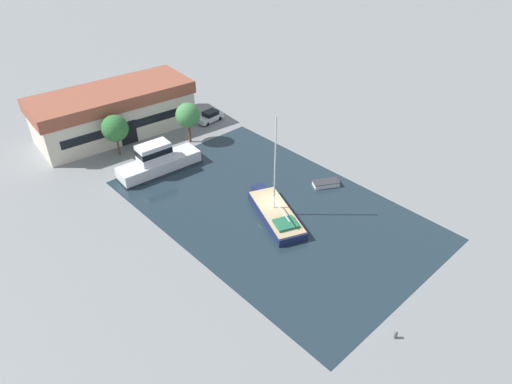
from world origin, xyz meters
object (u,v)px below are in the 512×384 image
Objects in this scene: warehouse_building at (114,111)px; small_dinghy at (326,183)px; sailboat_moored at (276,213)px; motor_cruiser at (158,161)px; parked_car at (210,116)px; quay_tree_near_building at (115,128)px; quay_tree_by_water at (188,115)px.

small_dinghy is at bearing -63.33° from warehouse_building.
sailboat_moored is 17.87m from motor_cruiser.
parked_car reaches higher than small_dinghy.
quay_tree_by_water reaches higher than quay_tree_near_building.
sailboat_moored reaches higher than parked_car.
motor_cruiser is at bearing 125.82° from sailboat_moored.
warehouse_building reaches higher than quay_tree_near_building.
motor_cruiser is (1.56, -7.41, -2.51)m from quay_tree_near_building.
quay_tree_near_building is at bearing -118.35° from small_dinghy.
warehouse_building is at bearing -1.77° from motor_cruiser.
quay_tree_near_building reaches higher than small_dinghy.
quay_tree_by_water is at bearing -52.12° from warehouse_building.
warehouse_building is at bearing -128.57° from small_dinghy.
motor_cruiser is at bearing -154.55° from quay_tree_by_water.
parked_car is 24.03m from small_dinghy.
quay_tree_near_building is at bearing -111.18° from warehouse_building.
motor_cruiser is (-1.53, -13.52, -1.94)m from warehouse_building.
warehouse_building reaches higher than small_dinghy.
quay_tree_near_building is 0.47× the size of sailboat_moored.
warehouse_building is 13.74m from motor_cruiser.
parked_car is (15.55, -0.47, -3.13)m from quay_tree_near_building.
quay_tree_by_water reaches higher than small_dinghy.
parked_car is 0.40× the size of motor_cruiser.
parked_car is at bearing -22.18° from warehouse_building.
parked_car is 15.63m from motor_cruiser.
warehouse_building is 14.32m from parked_car.
sailboat_moored is 9.10m from small_dinghy.
parked_car is (12.46, -6.58, -2.56)m from warehouse_building.
motor_cruiser reaches higher than parked_car.
small_dinghy is (-0.71, -24.01, -0.51)m from parked_car.
quay_tree_near_building is 0.97× the size of quay_tree_by_water.
quay_tree_near_building is at bearing 158.14° from quay_tree_by_water.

